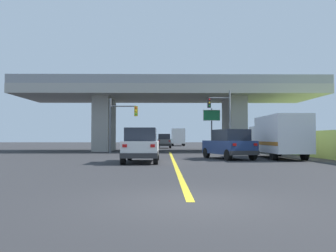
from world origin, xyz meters
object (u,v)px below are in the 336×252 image
at_px(box_truck, 278,136).
at_px(traffic_signal_nearside, 223,114).
at_px(suv_lead, 141,145).
at_px(sedan_oncoming, 164,141).
at_px(semi_truck_distant, 178,137).
at_px(suv_crossing, 229,144).
at_px(traffic_signal_farside, 120,119).
at_px(highway_sign, 212,119).

xyz_separation_m(box_truck, traffic_signal_nearside, (-2.40, 9.04, 2.18)).
distance_m(suv_lead, sedan_oncoming, 29.82).
bearing_deg(semi_truck_distant, suv_lead, -95.03).
bearing_deg(suv_crossing, box_truck, -6.07).
bearing_deg(traffic_signal_farside, highway_sign, 21.93).
bearing_deg(box_truck, semi_truck_distant, 97.67).
xyz_separation_m(sedan_oncoming, traffic_signal_nearside, (5.65, -16.80, 2.74)).
xyz_separation_m(suv_crossing, highway_sign, (0.64, 13.55, 2.42)).
bearing_deg(box_truck, traffic_signal_farside, 143.62).
relative_size(suv_crossing, sedan_oncoming, 1.16).
relative_size(suv_lead, sedan_oncoming, 1.13).
height_order(sedan_oncoming, semi_truck_distant, semi_truck_distant).
relative_size(traffic_signal_nearside, traffic_signal_farside, 1.15).
bearing_deg(sedan_oncoming, traffic_signal_farside, -104.36).
bearing_deg(traffic_signal_farside, traffic_signal_nearside, -0.27).
relative_size(suv_lead, traffic_signal_farside, 0.92).
height_order(sedan_oncoming, traffic_signal_nearside, traffic_signal_nearside).
xyz_separation_m(suv_lead, highway_sign, (6.44, 16.80, 2.42)).
xyz_separation_m(traffic_signal_farside, semi_truck_distant, (6.85, 31.63, -1.64)).
relative_size(sedan_oncoming, traffic_signal_farside, 0.81).
relative_size(traffic_signal_farside, highway_sign, 1.14).
relative_size(highway_sign, semi_truck_distant, 0.62).
height_order(box_truck, sedan_oncoming, box_truck).
xyz_separation_m(traffic_signal_nearside, traffic_signal_farside, (-9.93, 0.05, -0.47)).
xyz_separation_m(highway_sign, semi_truck_distant, (-2.51, 27.86, -1.79)).
distance_m(traffic_signal_nearside, semi_truck_distant, 31.89).
distance_m(box_truck, semi_truck_distant, 41.08).
bearing_deg(sedan_oncoming, suv_crossing, -80.52).
bearing_deg(suv_crossing, semi_truck_distant, 75.57).
height_order(suv_crossing, sedan_oncoming, same).
relative_size(suv_lead, semi_truck_distant, 0.65).
relative_size(suv_lead, suv_crossing, 0.98).
xyz_separation_m(suv_crossing, traffic_signal_nearside, (1.22, 9.74, 2.74)).
bearing_deg(semi_truck_distant, traffic_signal_farside, -102.22).
bearing_deg(box_truck, sedan_oncoming, 107.29).
height_order(box_truck, semi_truck_distant, semi_truck_distant).
bearing_deg(traffic_signal_farside, box_truck, -36.38).
height_order(highway_sign, semi_truck_distant, highway_sign).
bearing_deg(suv_lead, suv_crossing, 29.24).
xyz_separation_m(traffic_signal_nearside, semi_truck_distant, (-3.09, 31.67, -2.11)).
height_order(box_truck, traffic_signal_nearside, traffic_signal_nearside).
bearing_deg(suv_crossing, suv_lead, -167.78).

